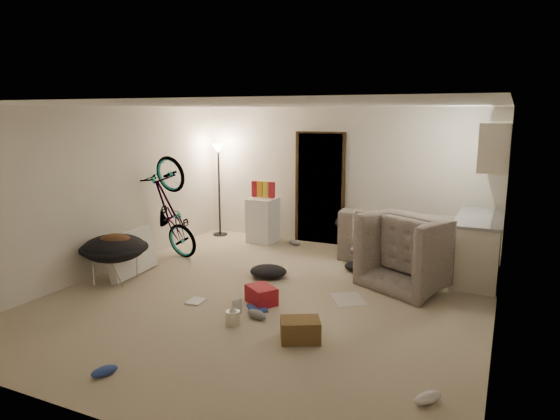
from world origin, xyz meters
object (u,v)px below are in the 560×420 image
at_px(floor_lamp, 219,170).
at_px(drink_case_b, 261,295).
at_px(sofa, 406,242).
at_px(juicer, 233,317).
at_px(armchair, 420,258).
at_px(saucer_chair, 115,254).
at_px(bicycle, 171,231).
at_px(mini_fridge, 263,220).
at_px(drink_case_a, 300,330).
at_px(tv_box, 131,253).
at_px(kitchen_counter, 478,249).

xyz_separation_m(floor_lamp, drink_case_b, (2.41, -2.91, -1.19)).
bearing_deg(sofa, juicer, 65.55).
distance_m(armchair, saucer_chair, 4.37).
height_order(bicycle, mini_fridge, bicycle).
distance_m(floor_lamp, mini_fridge, 1.35).
xyz_separation_m(floor_lamp, mini_fridge, (1.01, -0.10, -0.89)).
height_order(drink_case_b, juicer, juicer).
bearing_deg(saucer_chair, drink_case_a, -11.56).
distance_m(tv_box, drink_case_b, 2.33).
bearing_deg(mini_fridge, tv_box, -106.96).
bearing_deg(mini_fridge, sofa, 0.35).
xyz_separation_m(mini_fridge, drink_case_b, (1.40, -2.81, -0.30)).
bearing_deg(mini_fridge, kitchen_counter, -5.72).
bearing_deg(drink_case_a, kitchen_counter, 34.88).
bearing_deg(juicer, tv_box, 157.73).
bearing_deg(tv_box, kitchen_counter, 18.68).
height_order(bicycle, tv_box, bicycle).
bearing_deg(mini_fridge, saucer_chair, -104.82).
xyz_separation_m(kitchen_counter, bicycle, (-4.73, -1.05, 0.02)).
bearing_deg(armchair, mini_fridge, 6.76).
height_order(mini_fridge, tv_box, mini_fridge).
xyz_separation_m(sofa, bicycle, (-3.61, -1.50, 0.15)).
xyz_separation_m(kitchen_counter, drink_case_b, (-2.42, -2.26, -0.33)).
bearing_deg(bicycle, saucer_chair, -171.28).
distance_m(saucer_chair, drink_case_b, 2.33).
distance_m(kitchen_counter, drink_case_a, 3.42).
bearing_deg(kitchen_counter, tv_box, -156.75).
bearing_deg(floor_lamp, kitchen_counter, -7.66).
xyz_separation_m(drink_case_a, juicer, (-0.86, 0.04, -0.02)).
bearing_deg(sofa, saucer_chair, 34.34).
distance_m(sofa, mini_fridge, 2.71).
distance_m(drink_case_a, juicer, 0.86).
xyz_separation_m(floor_lamp, tv_box, (0.10, -2.68, -0.98)).
distance_m(floor_lamp, tv_box, 2.86).
distance_m(kitchen_counter, tv_box, 5.15).
height_order(tv_box, drink_case_a, tv_box).
xyz_separation_m(floor_lamp, armchair, (4.12, -1.29, -0.93)).
height_order(bicycle, drink_case_a, bicycle).
xyz_separation_m(sofa, tv_box, (-3.61, -2.48, 0.02)).
height_order(saucer_chair, drink_case_b, saucer_chair).
height_order(sofa, juicer, sofa).
height_order(bicycle, saucer_chair, bicycle).
distance_m(floor_lamp, sofa, 3.85).
bearing_deg(juicer, mini_fridge, 111.66).
bearing_deg(tv_box, sofa, 29.92).
relative_size(floor_lamp, drink_case_a, 4.33).
distance_m(sofa, tv_box, 4.38).
bearing_deg(drink_case_a, sofa, 54.91).
relative_size(kitchen_counter, juicer, 6.34).
distance_m(floor_lamp, kitchen_counter, 4.95).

